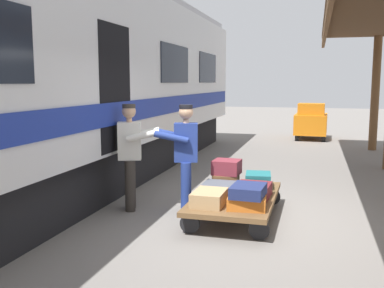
{
  "coord_description": "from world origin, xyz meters",
  "views": [
    {
      "loc": [
        -0.82,
        6.51,
        2.05
      ],
      "look_at": [
        0.9,
        0.34,
        1.15
      ],
      "focal_mm": 41.46,
      "sensor_mm": 36.0,
      "label": 1
    }
  ],
  "objects_px": {
    "suitcase_burgundy_valise": "(227,167)",
    "porter_by_door": "(131,153)",
    "suitcase_tan_vintage": "(209,198)",
    "suitcase_navy_fabric": "(248,191)",
    "luggage_cart": "(235,199)",
    "suitcase_maroon_trunk": "(253,190)",
    "suitcase_orange_carryall": "(247,202)",
    "porter_in_overalls": "(185,155)",
    "suitcase_slate_roller": "(218,189)",
    "suitcase_brown_leather": "(226,180)",
    "baggage_tug": "(311,122)",
    "train_car": "(34,81)",
    "suitcase_teal_softside": "(258,180)"
  },
  "relations": [
    {
      "from": "baggage_tug",
      "to": "porter_in_overalls",
      "type": "bearing_deg",
      "value": 79.69
    },
    {
      "from": "suitcase_tan_vintage",
      "to": "suitcase_navy_fabric",
      "type": "distance_m",
      "value": 0.57
    },
    {
      "from": "suitcase_burgundy_valise",
      "to": "suitcase_navy_fabric",
      "type": "distance_m",
      "value": 1.33
    },
    {
      "from": "train_car",
      "to": "suitcase_navy_fabric",
      "type": "distance_m",
      "value": 4.07
    },
    {
      "from": "suitcase_tan_vintage",
      "to": "baggage_tug",
      "type": "bearing_deg",
      "value": -96.74
    },
    {
      "from": "baggage_tug",
      "to": "suitcase_brown_leather",
      "type": "bearing_deg",
      "value": 82.4
    },
    {
      "from": "suitcase_tan_vintage",
      "to": "porter_in_overalls",
      "type": "height_order",
      "value": "porter_in_overalls"
    },
    {
      "from": "luggage_cart",
      "to": "suitcase_maroon_trunk",
      "type": "relative_size",
      "value": 3.73
    },
    {
      "from": "suitcase_navy_fabric",
      "to": "suitcase_orange_carryall",
      "type": "bearing_deg",
      "value": -56.87
    },
    {
      "from": "suitcase_maroon_trunk",
      "to": "suitcase_burgundy_valise",
      "type": "height_order",
      "value": "suitcase_burgundy_valise"
    },
    {
      "from": "train_car",
      "to": "porter_by_door",
      "type": "xyz_separation_m",
      "value": [
        -1.76,
        0.05,
        -1.14
      ]
    },
    {
      "from": "suitcase_orange_carryall",
      "to": "porter_by_door",
      "type": "bearing_deg",
      "value": -16.74
    },
    {
      "from": "suitcase_orange_carryall",
      "to": "suitcase_brown_leather",
      "type": "relative_size",
      "value": 1.12
    },
    {
      "from": "suitcase_navy_fabric",
      "to": "suitcase_slate_roller",
      "type": "bearing_deg",
      "value": -48.85
    },
    {
      "from": "porter_by_door",
      "to": "suitcase_maroon_trunk",
      "type": "bearing_deg",
      "value": -179.68
    },
    {
      "from": "luggage_cart",
      "to": "suitcase_teal_softside",
      "type": "relative_size",
      "value": 4.5
    },
    {
      "from": "luggage_cart",
      "to": "suitcase_tan_vintage",
      "type": "relative_size",
      "value": 3.7
    },
    {
      "from": "suitcase_tan_vintage",
      "to": "porter_in_overalls",
      "type": "relative_size",
      "value": 0.35
    },
    {
      "from": "suitcase_maroon_trunk",
      "to": "suitcase_teal_softside",
      "type": "distance_m",
      "value": 0.6
    },
    {
      "from": "suitcase_tan_vintage",
      "to": "porter_by_door",
      "type": "height_order",
      "value": "porter_by_door"
    },
    {
      "from": "suitcase_burgundy_valise",
      "to": "suitcase_teal_softside",
      "type": "bearing_deg",
      "value": -178.58
    },
    {
      "from": "luggage_cart",
      "to": "baggage_tug",
      "type": "xyz_separation_m",
      "value": [
        -0.98,
        -9.92,
        0.33
      ]
    },
    {
      "from": "suitcase_brown_leather",
      "to": "suitcase_navy_fabric",
      "type": "relative_size",
      "value": 0.81
    },
    {
      "from": "suitcase_tan_vintage",
      "to": "porter_by_door",
      "type": "relative_size",
      "value": 0.35
    },
    {
      "from": "suitcase_orange_carryall",
      "to": "baggage_tug",
      "type": "distance_m",
      "value": 10.54
    },
    {
      "from": "suitcase_brown_leather",
      "to": "porter_in_overalls",
      "type": "relative_size",
      "value": 0.27
    },
    {
      "from": "suitcase_maroon_trunk",
      "to": "suitcase_brown_leather",
      "type": "relative_size",
      "value": 1.29
    },
    {
      "from": "suitcase_orange_carryall",
      "to": "suitcase_brown_leather",
      "type": "bearing_deg",
      "value": -66.14
    },
    {
      "from": "suitcase_burgundy_valise",
      "to": "porter_by_door",
      "type": "xyz_separation_m",
      "value": [
        1.44,
        0.6,
        0.27
      ]
    },
    {
      "from": "suitcase_maroon_trunk",
      "to": "suitcase_slate_roller",
      "type": "xyz_separation_m",
      "value": [
        0.53,
        0.0,
        -0.02
      ]
    },
    {
      "from": "suitcase_burgundy_valise",
      "to": "baggage_tug",
      "type": "relative_size",
      "value": 0.25
    },
    {
      "from": "suitcase_orange_carryall",
      "to": "suitcase_burgundy_valise",
      "type": "xyz_separation_m",
      "value": [
        0.52,
        -1.19,
        0.23
      ]
    },
    {
      "from": "suitcase_slate_roller",
      "to": "porter_by_door",
      "type": "xyz_separation_m",
      "value": [
        1.43,
        0.01,
        0.5
      ]
    },
    {
      "from": "porter_in_overalls",
      "to": "suitcase_slate_roller",
      "type": "bearing_deg",
      "value": 174.45
    },
    {
      "from": "suitcase_burgundy_valise",
      "to": "porter_by_door",
      "type": "distance_m",
      "value": 1.58
    },
    {
      "from": "suitcase_navy_fabric",
      "to": "suitcase_tan_vintage",
      "type": "bearing_deg",
      "value": -3.07
    },
    {
      "from": "suitcase_navy_fabric",
      "to": "porter_by_door",
      "type": "relative_size",
      "value": 0.33
    },
    {
      "from": "suitcase_tan_vintage",
      "to": "suitcase_teal_softside",
      "type": "relative_size",
      "value": 1.22
    },
    {
      "from": "train_car",
      "to": "suitcase_navy_fabric",
      "type": "relative_size",
      "value": 32.03
    },
    {
      "from": "suitcase_brown_leather",
      "to": "suitcase_maroon_trunk",
      "type": "bearing_deg",
      "value": 131.5
    },
    {
      "from": "suitcase_slate_roller",
      "to": "porter_in_overalls",
      "type": "xyz_separation_m",
      "value": [
        0.55,
        -0.05,
        0.5
      ]
    },
    {
      "from": "suitcase_maroon_trunk",
      "to": "suitcase_slate_roller",
      "type": "bearing_deg",
      "value": 0.0
    },
    {
      "from": "suitcase_burgundy_valise",
      "to": "porter_in_overalls",
      "type": "xyz_separation_m",
      "value": [
        0.56,
        0.53,
        0.27
      ]
    },
    {
      "from": "train_car",
      "to": "suitcase_brown_leather",
      "type": "bearing_deg",
      "value": -169.98
    },
    {
      "from": "suitcase_maroon_trunk",
      "to": "suitcase_brown_leather",
      "type": "height_order",
      "value": "suitcase_brown_leather"
    },
    {
      "from": "porter_by_door",
      "to": "luggage_cart",
      "type": "bearing_deg",
      "value": -179.64
    },
    {
      "from": "suitcase_burgundy_valise",
      "to": "porter_in_overalls",
      "type": "height_order",
      "value": "porter_in_overalls"
    },
    {
      "from": "suitcase_burgundy_valise",
      "to": "suitcase_navy_fabric",
      "type": "height_order",
      "value": "suitcase_burgundy_valise"
    },
    {
      "from": "suitcase_slate_roller",
      "to": "baggage_tug",
      "type": "xyz_separation_m",
      "value": [
        -1.24,
        -9.92,
        0.2
      ]
    },
    {
      "from": "suitcase_slate_roller",
      "to": "baggage_tug",
      "type": "bearing_deg",
      "value": -97.14
    }
  ]
}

